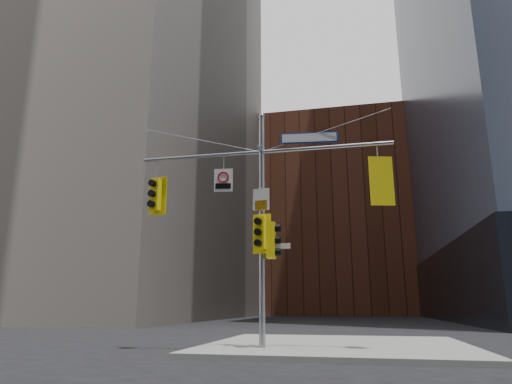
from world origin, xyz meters
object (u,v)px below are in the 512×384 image
at_px(traffic_light_pole_side, 273,240).
at_px(traffic_light_pole_front, 260,233).
at_px(traffic_light_west_arm, 155,195).
at_px(regulatory_sign_arm, 223,179).
at_px(signal_assembly, 262,201).
at_px(street_sign_blade, 309,138).
at_px(traffic_light_east_arm, 379,182).

relative_size(traffic_light_pole_side, traffic_light_pole_front, 0.91).
distance_m(traffic_light_west_arm, regulatory_sign_arm, 2.33).
relative_size(signal_assembly, traffic_light_pole_side, 7.42).
xyz_separation_m(traffic_light_pole_side, street_sign_blade, (1.18, -0.01, 3.15)).
relative_size(signal_assembly, street_sign_blade, 4.52).
relative_size(traffic_light_west_arm, traffic_light_pole_side, 1.18).
distance_m(traffic_light_east_arm, traffic_light_pole_side, 3.57).
bearing_deg(traffic_light_east_arm, signal_assembly, -14.52).
xyz_separation_m(signal_assembly, regulatory_sign_arm, (-1.23, -0.02, 0.76)).
bearing_deg(traffic_light_pole_front, traffic_light_east_arm, 13.03).
height_order(traffic_light_west_arm, traffic_light_pole_front, traffic_light_west_arm).
bearing_deg(traffic_light_west_arm, signal_assembly, 10.02).
distance_m(signal_assembly, traffic_light_west_arm, 3.55).
bearing_deg(regulatory_sign_arm, traffic_light_west_arm, 171.29).
bearing_deg(traffic_light_pole_front, signal_assembly, 98.85).
bearing_deg(traffic_light_west_arm, traffic_light_pole_side, 10.17).
bearing_deg(traffic_light_pole_side, regulatory_sign_arm, 89.37).
relative_size(traffic_light_east_arm, regulatory_sign_arm, 1.97).
xyz_separation_m(signal_assembly, traffic_light_east_arm, (3.51, 0.00, 0.38)).
bearing_deg(regulatory_sign_arm, street_sign_blade, -7.39).
xyz_separation_m(street_sign_blade, regulatory_sign_arm, (-2.74, -0.02, -1.18)).
bearing_deg(traffic_light_pole_front, traffic_light_pole_side, 49.03).
bearing_deg(traffic_light_west_arm, street_sign_blade, 10.12).
xyz_separation_m(traffic_light_pole_side, traffic_light_pole_front, (-0.32, -0.28, 0.19)).
bearing_deg(traffic_light_east_arm, street_sign_blade, -14.61).
bearing_deg(regulatory_sign_arm, traffic_light_pole_side, -6.83).
relative_size(traffic_light_pole_front, regulatory_sign_arm, 1.60).
height_order(traffic_light_pole_front, street_sign_blade, street_sign_blade).
xyz_separation_m(signal_assembly, traffic_light_west_arm, (-3.53, 0.01, 0.38)).
height_order(traffic_light_pole_side, regulatory_sign_arm, regulatory_sign_arm).
relative_size(traffic_light_west_arm, regulatory_sign_arm, 1.73).
height_order(traffic_light_pole_side, street_sign_blade, street_sign_blade).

